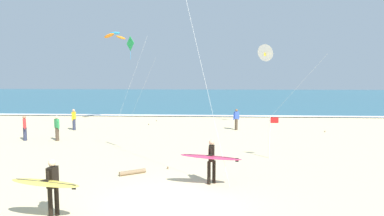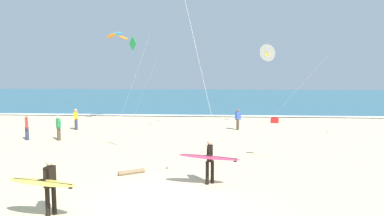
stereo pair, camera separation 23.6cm
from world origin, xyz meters
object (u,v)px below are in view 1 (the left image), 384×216
at_px(surfer_trailing, 211,158).
at_px(kite_arc_cobalt_high, 115,36).
at_px(kite_delta_ivory_near, 266,53).
at_px(driftwood_log, 133,172).
at_px(bystander_blue_top, 236,119).
at_px(kite_diamond_emerald_far, 131,45).
at_px(surfer_lead, 49,183).
at_px(bystander_green_top, 57,128).
at_px(bystander_red_top, 25,128).
at_px(bystander_yellow_top, 74,119).
at_px(lifeguard_flag, 271,133).

bearing_deg(surfer_trailing, kite_arc_cobalt_high, 116.92).
distance_m(kite_delta_ivory_near, driftwood_log, 17.03).
distance_m(surfer_trailing, kite_delta_ivory_near, 16.60).
xyz_separation_m(bystander_blue_top, driftwood_log, (-5.17, -11.61, -0.72)).
bearing_deg(bystander_blue_top, kite_diamond_emerald_far, 142.54).
bearing_deg(surfer_lead, driftwood_log, 72.90).
xyz_separation_m(kite_diamond_emerald_far, bystander_blue_top, (9.71, -7.44, -6.16)).
relative_size(surfer_trailing, bystander_green_top, 1.45).
relative_size(kite_arc_cobalt_high, driftwood_log, 6.89).
xyz_separation_m(kite_delta_ivory_near, bystander_green_top, (-14.04, -7.30, -5.08)).
height_order(kite_delta_ivory_near, bystander_red_top, kite_delta_ivory_near).
bearing_deg(bystander_red_top, surfer_lead, -57.43).
distance_m(kite_delta_ivory_near, kite_arc_cobalt_high, 12.62).
xyz_separation_m(kite_delta_ivory_near, bystander_yellow_top, (-14.63, -3.28, -5.08)).
relative_size(bystander_yellow_top, bystander_red_top, 1.00).
relative_size(kite_delta_ivory_near, driftwood_log, 5.88).
bearing_deg(bystander_blue_top, driftwood_log, -113.98).
distance_m(surfer_trailing, driftwood_log, 3.61).
bearing_deg(kite_arc_cobalt_high, lifeguard_flag, -46.57).
xyz_separation_m(kite_delta_ivory_near, bystander_red_top, (-16.10, -7.34, -5.08)).
relative_size(bystander_blue_top, bystander_green_top, 1.00).
relative_size(kite_delta_ivory_near, bystander_green_top, 4.15).
bearing_deg(surfer_trailing, bystander_blue_top, 81.57).
distance_m(surfer_trailing, kite_arc_cobalt_high, 19.04).
relative_size(kite_arc_cobalt_high, bystander_yellow_top, 4.87).
bearing_deg(bystander_green_top, surfer_lead, -65.70).
bearing_deg(bystander_yellow_top, kite_arc_cobalt_high, 62.14).
relative_size(surfer_lead, surfer_trailing, 0.90).
bearing_deg(bystander_yellow_top, bystander_green_top, -81.62).
bearing_deg(kite_delta_ivory_near, surfer_trailing, -106.04).
distance_m(bystander_blue_top, bystander_green_top, 12.52).
relative_size(surfer_lead, kite_diamond_emerald_far, 0.27).
bearing_deg(driftwood_log, bystander_yellow_top, 122.89).
relative_size(bystander_green_top, driftwood_log, 1.42).
xyz_separation_m(kite_arc_cobalt_high, lifeguard_flag, (11.07, -11.69, -6.16)).
height_order(kite_arc_cobalt_high, bystander_red_top, kite_arc_cobalt_high).
distance_m(kite_arc_cobalt_high, driftwood_log, 17.21).
xyz_separation_m(kite_delta_ivory_near, driftwood_log, (-7.65, -14.07, -5.80)).
distance_m(kite_delta_ivory_near, kite_diamond_emerald_far, 13.22).
distance_m(kite_delta_ivory_near, bystander_red_top, 18.41).
relative_size(kite_delta_ivory_near, kite_diamond_emerald_far, 0.84).
xyz_separation_m(bystander_green_top, lifeguard_flag, (12.60, -3.66, 0.45)).
relative_size(kite_diamond_emerald_far, bystander_green_top, 4.95).
bearing_deg(bystander_green_top, kite_delta_ivory_near, 27.47).
height_order(surfer_trailing, kite_arc_cobalt_high, kite_arc_cobalt_high).
bearing_deg(surfer_lead, kite_arc_cobalt_high, 100.35).
bearing_deg(kite_diamond_emerald_far, bystander_blue_top, -37.46).
bearing_deg(bystander_yellow_top, bystander_blue_top, 3.89).
bearing_deg(kite_delta_ivory_near, lifeguard_flag, -97.47).
height_order(surfer_lead, driftwood_log, surfer_lead).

